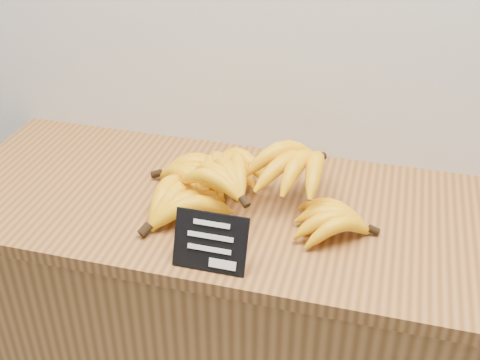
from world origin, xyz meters
TOP-DOWN VIEW (x-y plane):
  - counter at (-0.04, 2.75)m, footprint 1.37×0.50m
  - counter_top at (-0.04, 2.75)m, footprint 1.35×0.54m
  - chalkboard_sign at (-0.05, 2.53)m, footprint 0.14×0.05m
  - banana_pile at (-0.06, 2.75)m, footprint 0.55×0.35m

SIDE VIEW (x-z plane):
  - counter at x=-0.04m, z-range 0.00..0.90m
  - counter_top at x=-0.04m, z-range 0.90..0.93m
  - banana_pile at x=-0.06m, z-range 0.92..1.04m
  - chalkboard_sign at x=-0.05m, z-range 0.93..1.04m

